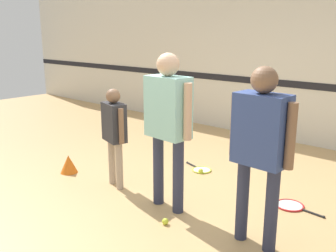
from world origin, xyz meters
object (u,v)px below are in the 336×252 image
Objects in this scene: person_student_right at (261,139)px; racket_spare_on_floor at (201,169)px; racket_second_spare at (291,206)px; person_student_left at (114,127)px; tennis_ball_near_instructor at (165,221)px; tennis_ball_by_spare_racket at (201,171)px; training_cone at (69,164)px; person_instructor at (168,115)px.

person_student_right is 3.07× the size of racket_spare_on_floor.
person_student_left is at bearing -150.39° from racket_second_spare.
tennis_ball_by_spare_racket is (-0.58, 1.38, 0.00)m from tennis_ball_near_instructor.
racket_spare_on_floor is 0.93× the size of racket_second_spare.
training_cone is at bearing -154.74° from person_student_left.
racket_spare_on_floor is at bearing 113.67° from tennis_ball_near_instructor.
tennis_ball_near_instructor is (-0.79, -1.23, 0.02)m from racket_second_spare.
tennis_ball_near_instructor is at bearing -118.56° from racket_second_spare.
person_instructor is 3.19× the size of racket_spare_on_floor.
training_cone is (-0.85, -0.13, -0.64)m from person_student_left.
person_instructor is at bearing 126.01° from racket_spare_on_floor.
person_instructor is at bearing -134.06° from racket_second_spare.
person_instructor is at bearing 16.00° from person_student_left.
training_cone is at bearing 4.39° from person_student_right.
racket_second_spare is at bearing -173.14° from racket_spare_on_floor.
training_cone is at bearing 174.34° from tennis_ball_near_instructor.
tennis_ball_near_instructor reaches higher than racket_second_spare.
racket_spare_on_floor is (-0.41, 1.17, -1.04)m from person_instructor.
person_student_right reaches higher than racket_spare_on_floor.
person_instructor is 1.62m from racket_spare_on_floor.
racket_spare_on_floor and racket_second_spare have the same top height.
racket_spare_on_floor is 2.12× the size of training_cone.
training_cone is (-2.77, -1.04, 0.12)m from racket_second_spare.
person_instructor is 1.97m from training_cone.
racket_spare_on_floor is 0.12m from tennis_ball_by_spare_racket.
racket_second_spare is at bearing 45.91° from person_instructor.
person_student_right reaches higher than racket_second_spare.
person_instructor reaches higher than person_student_left.
training_cone is (-2.83, -0.08, -0.88)m from person_student_right.
racket_spare_on_floor is 8.06× the size of tennis_ball_by_spare_racket.
person_student_left reaches higher than training_cone.
tennis_ball_by_spare_racket is (-1.37, 0.15, 0.02)m from racket_second_spare.
person_student_left is 1.46m from racket_spare_on_floor.
racket_spare_on_floor is (-1.50, 1.20, -1.00)m from person_student_right.
training_cone is at bearing 60.87° from racket_spare_on_floor.
person_student_right is (1.98, -0.05, 0.24)m from person_student_left.
training_cone is (-1.39, -1.19, 0.09)m from tennis_ball_by_spare_racket.
racket_second_spare is 8.67× the size of tennis_ball_by_spare_racket.
person_student_left is at bearing -117.24° from tennis_ball_by_spare_racket.
racket_second_spare is at bearing 57.19° from tennis_ball_near_instructor.
tennis_ball_near_instructor is (-0.85, -0.28, -0.98)m from person_student_right.
person_student_left is 1.40m from tennis_ball_by_spare_racket.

